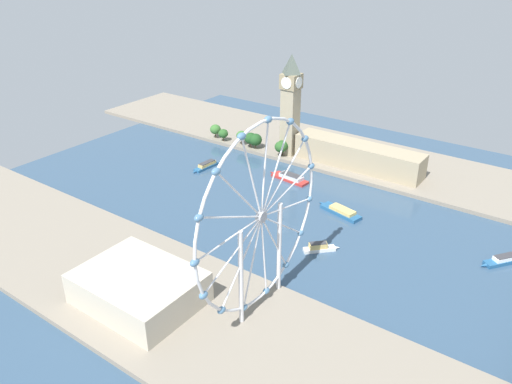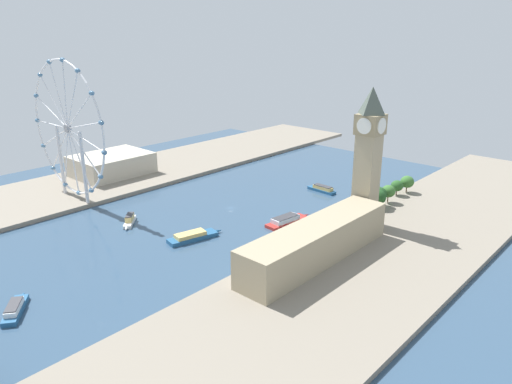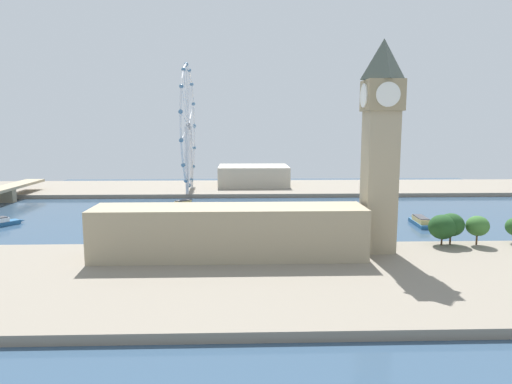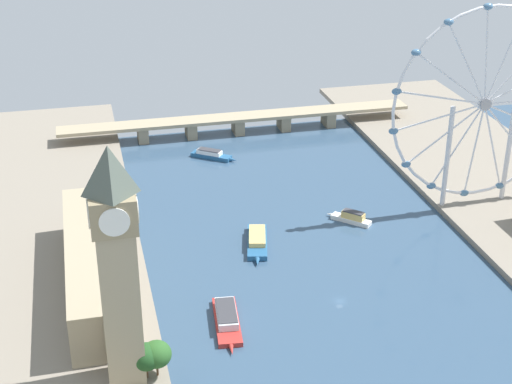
# 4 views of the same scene
# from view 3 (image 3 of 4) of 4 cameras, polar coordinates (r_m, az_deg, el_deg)

# --- Properties ---
(ground_plane) EXTENTS (408.13, 408.13, 0.00)m
(ground_plane) POSITION_cam_3_polar(r_m,az_deg,el_deg) (280.82, 3.35, -3.06)
(ground_plane) COLOR #334C66
(riverbank_left) EXTENTS (90.00, 520.00, 3.00)m
(riverbank_left) POSITION_cam_3_polar(r_m,az_deg,el_deg) (166.02, 7.12, -10.58)
(riverbank_left) COLOR gray
(riverbank_left) RESTS_ON ground_plane
(riverbank_right) EXTENTS (90.00, 520.00, 3.00)m
(riverbank_right) POSITION_cam_3_polar(r_m,az_deg,el_deg) (397.73, 1.80, 0.50)
(riverbank_right) COLOR gray
(riverbank_right) RESTS_ON ground_plane
(clock_tower) EXTENTS (15.46, 15.46, 85.76)m
(clock_tower) POSITION_cam_3_polar(r_m,az_deg,el_deg) (194.60, 15.13, 5.84)
(clock_tower) COLOR tan
(clock_tower) RESTS_ON riverbank_left
(parliament_block) EXTENTS (22.00, 106.88, 20.25)m
(parliament_block) POSITION_cam_3_polar(r_m,az_deg,el_deg) (183.54, -3.34, -4.93)
(parliament_block) COLOR tan
(parliament_block) RESTS_ON riverbank_left
(tree_row_embankment) EXTENTS (14.05, 84.85, 13.84)m
(tree_row_embankment) POSITION_cam_3_polar(r_m,az_deg,el_deg) (218.82, 22.77, -3.87)
(tree_row_embankment) COLOR #513823
(tree_row_embankment) RESTS_ON riverbank_left
(ferris_wheel) EXTENTS (97.28, 3.20, 99.59)m
(ferris_wheel) POSITION_cam_3_polar(r_m,az_deg,el_deg) (369.63, -8.36, 7.91)
(ferris_wheel) COLOR silver
(ferris_wheel) RESTS_ON riverbank_right
(riverside_hall) EXTENTS (46.50, 60.42, 17.01)m
(riverside_hall) POSITION_cam_3_polar(r_m,az_deg,el_deg) (404.54, -0.32, 2.06)
(riverside_hall) COLOR #BCB29E
(riverside_hall) RESTS_ON riverbank_right
(tour_boat_0) EXTENTS (27.83, 7.66, 5.14)m
(tour_boat_0) POSITION_cam_3_polar(r_m,az_deg,el_deg) (271.60, 19.61, -3.45)
(tour_boat_0) COLOR #235684
(tour_boat_0) RESTS_ON ground_plane
(tour_boat_2) EXTENTS (12.46, 37.17, 5.29)m
(tour_boat_2) POSITION_cam_3_polar(r_m,az_deg,el_deg) (234.54, 5.49, -4.80)
(tour_boat_2) COLOR #B22D28
(tour_boat_2) RESTS_ON ground_plane
(tour_boat_3) EXTENTS (15.70, 36.34, 4.77)m
(tour_boat_3) POSITION_cam_3_polar(r_m,az_deg,el_deg) (259.54, -8.04, -3.62)
(tour_boat_3) COLOR #235684
(tour_boat_3) RESTS_ON ground_plane
(tour_boat_4) EXTENTS (19.01, 18.77, 6.01)m
(tour_boat_4) POSITION_cam_3_polar(r_m,az_deg,el_deg) (309.21, -9.15, -1.66)
(tour_boat_4) COLOR white
(tour_boat_4) RESTS_ON ground_plane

